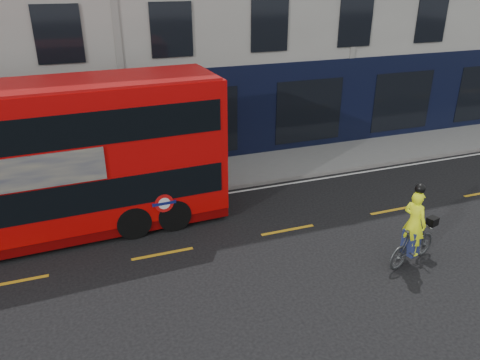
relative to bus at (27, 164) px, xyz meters
name	(u,v)px	position (x,y,z in m)	size (l,w,h in m)	color
ground	(174,283)	(3.35, -3.80, -2.40)	(120.00, 120.00, 0.00)	black
pavement	(137,185)	(3.35, 2.70, -2.34)	(60.00, 3.00, 0.12)	gray
kerb	(143,201)	(3.35, 1.20, -2.34)	(60.00, 0.12, 0.13)	slate
road_edge_line	(145,206)	(3.35, 0.90, -2.40)	(58.00, 0.10, 0.01)	silver
lane_dashes	(163,254)	(3.35, -2.30, -2.40)	(58.00, 0.12, 0.01)	gold
bus	(27,164)	(0.00, 0.00, 0.00)	(11.74, 3.15, 4.69)	red
cyclist	(413,237)	(9.79, -5.10, -1.58)	(1.98, 1.05, 2.46)	#424547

